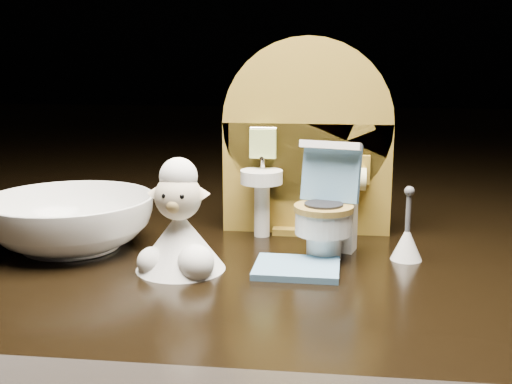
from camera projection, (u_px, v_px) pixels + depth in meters
The scene contains 6 objects.
backdrop_panel at pixel (306, 149), 0.49m from camera, with size 0.13×0.05×0.15m.
toy_toilet at pixel (328, 214), 0.44m from camera, with size 0.05×0.06×0.08m.
bath_mat at pixel (297, 268), 0.41m from camera, with size 0.05×0.04×0.00m, color #5988AC.
toilet_brush at pixel (407, 241), 0.44m from camera, with size 0.02×0.02×0.05m.
plush_lamb at pixel (180, 231), 0.41m from camera, with size 0.06×0.06×0.08m.
ceramic_bowl at pixel (70, 222), 0.46m from camera, with size 0.12×0.12×0.04m, color white.
Camera 1 is at (0.02, -0.43, 0.14)m, focal length 45.00 mm.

